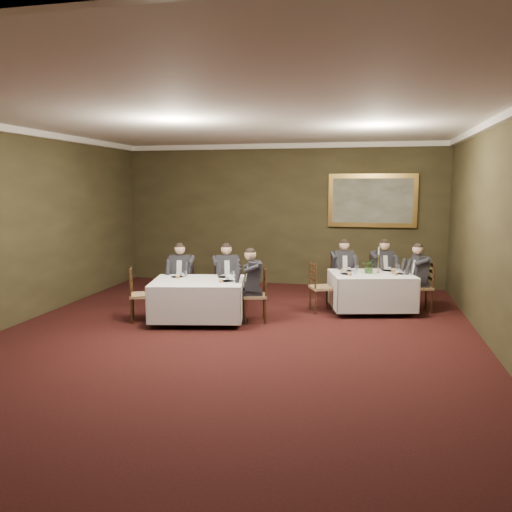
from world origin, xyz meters
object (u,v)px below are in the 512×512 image
at_px(chair_main_backright, 381,289).
at_px(diner_sec_endright, 255,294).
at_px(table_second, 198,297).
at_px(chair_sec_backright, 226,296).
at_px(table_main, 371,289).
at_px(diner_main_backleft, 342,279).
at_px(centerpiece, 369,266).
at_px(chair_main_endleft, 321,298).
at_px(chair_main_backleft, 342,289).
at_px(chair_sec_endleft, 142,306).
at_px(diner_main_endright, 420,286).
at_px(diner_sec_backright, 226,285).
at_px(diner_sec_backleft, 182,285).
at_px(diner_main_backright, 381,279).
at_px(chair_main_endright, 420,297).
at_px(chair_sec_backleft, 182,296).
at_px(candlestick, 378,263).
at_px(painting, 372,201).
at_px(chair_sec_endright, 255,306).

distance_m(chair_main_backright, diner_sec_endright, 3.13).
height_order(table_second, chair_sec_backright, chair_sec_backright).
distance_m(table_main, diner_main_backleft, 0.90).
height_order(diner_main_backleft, centerpiece, diner_main_backleft).
bearing_deg(chair_main_endleft, chair_main_backleft, 134.76).
xyz_separation_m(diner_main_backleft, chair_sec_endleft, (-3.54, -2.30, -0.23)).
bearing_deg(table_main, chair_sec_backright, -169.96).
relative_size(diner_main_endright, centerpiece, 4.38).
distance_m(chair_main_endleft, diner_sec_backright, 1.90).
height_order(diner_sec_backleft, diner_sec_backright, same).
xyz_separation_m(chair_main_backright, diner_main_backright, (0.01, -0.01, 0.23)).
height_order(diner_main_backleft, chair_main_endright, diner_main_backleft).
distance_m(chair_main_backleft, chair_sec_backleft, 3.39).
distance_m(table_main, chair_sec_backright, 2.88).
bearing_deg(table_second, diner_main_endright, 22.15).
distance_m(diner_sec_endright, centerpiece, 2.41).
bearing_deg(diner_sec_endright, chair_sec_backleft, 55.84).
xyz_separation_m(chair_main_endright, diner_sec_endright, (-3.05, -1.45, 0.23)).
relative_size(diner_main_backleft, diner_sec_backleft, 1.00).
bearing_deg(chair_main_backleft, diner_main_backright, 170.70).
bearing_deg(diner_sec_endright, diner_main_backleft, -53.67).
bearing_deg(centerpiece, candlestick, 28.06).
distance_m(table_second, painting, 5.19).
distance_m(chair_main_backright, chair_sec_backright, 3.35).
distance_m(diner_main_endright, chair_sec_backright, 3.86).
height_order(chair_main_backright, diner_sec_backright, diner_sec_backright).
bearing_deg(chair_sec_endright, chair_main_endright, -79.95).
bearing_deg(table_second, diner_sec_backright, 73.28).
xyz_separation_m(candlestick, painting, (-0.13, 2.30, 1.16)).
relative_size(diner_main_backleft, diner_sec_endright, 1.00).
bearing_deg(chair_main_backleft, centerpiece, 106.90).
bearing_deg(diner_main_backleft, chair_main_endright, 142.13).
xyz_separation_m(chair_main_backright, chair_sec_endleft, (-4.35, -2.51, 0.00)).
relative_size(diner_main_backleft, chair_sec_backleft, 1.35).
bearing_deg(chair_main_backright, chair_main_endright, 112.02).
xyz_separation_m(chair_main_endleft, painting, (0.96, 2.62, 1.84)).
relative_size(chair_main_endright, chair_sec_backright, 1.00).
xyz_separation_m(table_second, chair_main_backright, (3.32, 2.30, -0.17)).
bearing_deg(chair_main_backright, chair_sec_backleft, -5.38).
bearing_deg(diner_main_backright, chair_main_endright, 112.28).
relative_size(diner_main_backright, candlestick, 2.51).
bearing_deg(chair_main_backleft, chair_main_endright, 141.81).
height_order(table_main, chair_main_backleft, chair_main_backleft).
xyz_separation_m(chair_main_backright, diner_main_endright, (0.73, -0.65, 0.23)).
bearing_deg(table_main, chair_main_endright, 13.47).
relative_size(diner_main_backright, centerpiece, 4.38).
relative_size(diner_sec_backleft, diner_sec_endright, 1.00).
height_order(chair_main_backleft, diner_main_backright, diner_main_backright).
bearing_deg(diner_main_backleft, diner_sec_backleft, 1.58).
bearing_deg(chair_main_endleft, chair_main_backright, 109.79).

